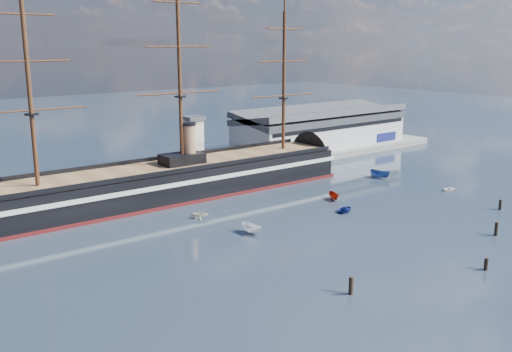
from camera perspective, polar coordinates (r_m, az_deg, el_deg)
ground at (r=127.87m, az=0.72°, el=-3.14°), size 600.00×600.00×0.00m
quay at (r=161.65m, az=-4.64°, el=0.30°), size 180.00×18.00×2.00m
warehouse at (r=193.45m, az=6.53°, el=4.79°), size 63.00×21.00×11.60m
quay_tower at (r=153.52m, az=-6.24°, el=3.29°), size 5.00×5.00×15.00m
warship at (r=136.03m, az=-8.67°, el=-0.53°), size 113.01×17.75×53.94m
motorboat_a at (r=110.33m, az=-0.40°, el=-5.83°), size 6.43×2.52×2.55m
motorboat_b at (r=126.19m, az=8.91°, el=-3.53°), size 2.06×3.24×1.41m
motorboat_c at (r=135.10m, az=7.80°, el=-2.37°), size 5.70×4.03×2.15m
motorboat_d at (r=120.54m, az=-5.65°, el=-4.23°), size 5.55×6.49×2.22m
motorboat_e at (r=150.13m, az=18.94°, el=-1.40°), size 2.02×2.77×1.20m
motorboat_f at (r=159.11m, az=12.27°, el=-0.18°), size 7.37×4.15×2.78m
piling_near_left at (r=86.42m, az=9.44°, el=-11.59°), size 0.64×0.64×3.42m
piling_near_mid at (r=100.82m, az=21.97°, el=-8.71°), size 0.64×0.64×2.76m
piling_near_right at (r=118.76m, az=22.84°, el=-5.51°), size 0.64×0.64×3.36m
piling_far_right at (r=137.06m, az=23.20°, el=-3.12°), size 0.64×0.64×2.97m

